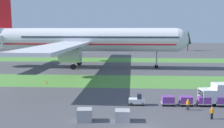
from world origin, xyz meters
TOP-DOWN VIEW (x-y plane):
  - grass_strip_near at (0.00, 29.16)m, footprint 320.00×14.61m
  - grass_strip_far at (0.00, 70.39)m, footprint 320.00×14.61m
  - airliner at (-15.84, 49.83)m, footprint 66.42×81.80m
  - baggage_tug at (-0.38, 10.34)m, footprint 2.61×1.32m
  - cargo_dolly_lead at (4.64, 10.38)m, footprint 2.21×1.52m
  - cargo_dolly_second at (7.54, 10.41)m, footprint 2.21×1.52m
  - cargo_dolly_third at (10.44, 10.43)m, footprint 2.21×1.52m
  - cargo_dolly_fourth at (13.34, 10.46)m, footprint 2.21×1.52m
  - catering_truck at (13.50, 11.31)m, footprint 7.17×3.09m
  - ground_crew_marshaller at (9.67, 4.46)m, footprint 0.54×0.36m
  - ground_crew_loader at (7.31, 8.15)m, footprint 0.52×0.36m
  - uld_container_0 at (-7.88, 2.84)m, footprint 2.14×1.78m
  - uld_container_1 at (-2.73, 3.08)m, footprint 2.02×1.62m
  - taxiway_marker_0 at (14.85, 21.34)m, footprint 0.44×0.44m
  - taxiway_marker_1 at (-20.56, 25.62)m, footprint 0.44×0.44m
  - taxiway_marker_2 at (16.06, 23.38)m, footprint 0.44×0.44m
  - distant_tree_line at (-3.90, 116.41)m, footprint 170.36×9.66m

SIDE VIEW (x-z plane):
  - grass_strip_near at x=0.00m, z-range 0.00..0.01m
  - grass_strip_far at x=0.00m, z-range 0.00..0.01m
  - taxiway_marker_1 at x=-20.56m, z-range 0.00..0.52m
  - taxiway_marker_2 at x=16.06m, z-range 0.00..0.57m
  - taxiway_marker_0 at x=14.85m, z-range 0.00..0.69m
  - uld_container_1 at x=-2.73m, z-range 0.00..1.52m
  - baggage_tug at x=-0.38m, z-range -0.17..1.80m
  - uld_container_0 at x=-7.88m, z-range 0.00..1.69m
  - cargo_dolly_lead at x=4.64m, z-range 0.14..1.69m
  - cargo_dolly_second at x=7.54m, z-range 0.14..1.69m
  - cargo_dolly_third at x=10.44m, z-range 0.14..1.69m
  - cargo_dolly_fourth at x=13.34m, z-range 0.14..1.69m
  - ground_crew_marshaller at x=9.67m, z-range 0.08..1.82m
  - ground_crew_loader at x=7.31m, z-range 0.08..1.82m
  - catering_truck at x=13.50m, z-range 0.16..3.74m
  - distant_tree_line at x=-3.90m, z-range 1.04..12.80m
  - airliner at x=-15.84m, z-range -3.58..21.78m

